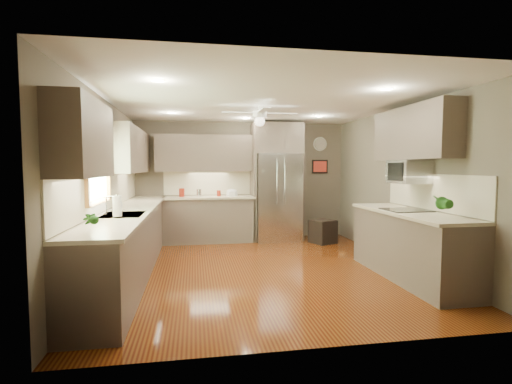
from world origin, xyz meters
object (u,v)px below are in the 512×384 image
object	(u,v)px
canister_a	(182,193)
potted_plant_right	(442,203)
microwave	(409,172)
potted_plant_left	(91,219)
stool	(323,231)
canister_b	(199,193)
bowl	(232,195)
canister_d	(219,193)
soap_bottle	(119,204)
refrigerator	(277,184)
paper_towel	(117,206)

from	to	relation	value
canister_a	potted_plant_right	bearing A→B (deg)	-48.71
potted_plant_right	microwave	size ratio (longest dim) A/B	0.65
potted_plant_left	stool	bearing A→B (deg)	45.07
canister_b	potted_plant_left	bearing A→B (deg)	-104.26
bowl	canister_a	bearing A→B (deg)	178.96
canister_d	stool	bearing A→B (deg)	-14.44
canister_d	microwave	xyz separation A→B (m)	(2.55, -2.75, 0.48)
soap_bottle	refrigerator	size ratio (longest dim) A/B	0.07
potted_plant_left	paper_towel	xyz separation A→B (m)	(0.03, 1.05, 0.01)
canister_a	microwave	bearing A→B (deg)	-39.77
potted_plant_left	soap_bottle	bearing A→B (deg)	92.97
canister_d	bowl	xyz separation A→B (m)	(0.27, -0.03, -0.03)
bowl	stool	size ratio (longest dim) A/B	0.42
soap_bottle	canister_d	bearing A→B (deg)	56.04
potted_plant_right	stool	size ratio (longest dim) A/B	0.64
soap_bottle	refrigerator	distance (m)	3.55
canister_a	stool	size ratio (longest dim) A/B	0.31
bowl	paper_towel	size ratio (longest dim) A/B	0.88
canister_a	canister_b	world-z (taller)	canister_a
potted_plant_right	refrigerator	size ratio (longest dim) A/B	0.15
potted_plant_right	refrigerator	xyz separation A→B (m)	(-1.22, 3.60, 0.07)
canister_b	potted_plant_right	xyz separation A→B (m)	(2.85, -3.68, 0.11)
canister_d	potted_plant_right	bearing A→B (deg)	-56.16
potted_plant_left	microwave	size ratio (longest dim) A/B	0.48
microwave	canister_d	bearing A→B (deg)	132.79
soap_bottle	potted_plant_left	bearing A→B (deg)	-87.03
canister_d	bowl	size ratio (longest dim) A/B	0.53
canister_a	bowl	xyz separation A→B (m)	(1.02, -0.02, -0.05)
potted_plant_left	potted_plant_right	world-z (taller)	potted_plant_right
soap_bottle	stool	xyz separation A→B (m)	(3.60, 1.75, -0.79)
potted_plant_left	refrigerator	size ratio (longest dim) A/B	0.11
stool	paper_towel	size ratio (longest dim) A/B	2.11
soap_bottle	stool	bearing A→B (deg)	25.89
potted_plant_left	bowl	size ratio (longest dim) A/B	1.13
canister_d	bowl	bearing A→B (deg)	-5.46
potted_plant_left	refrigerator	distance (m)	4.81
bowl	microwave	xyz separation A→B (m)	(2.27, -2.73, 0.51)
canister_b	potted_plant_left	size ratio (longest dim) A/B	0.59
potted_plant_right	paper_towel	world-z (taller)	potted_plant_right
canister_b	canister_d	world-z (taller)	canister_b
potted_plant_right	microwave	distance (m)	0.96
refrigerator	stool	bearing A→B (deg)	-30.02
stool	bowl	bearing A→B (deg)	164.24
canister_b	refrigerator	size ratio (longest dim) A/B	0.06
canister_a	potted_plant_left	bearing A→B (deg)	-99.74
canister_a	soap_bottle	world-z (taller)	soap_bottle
microwave	potted_plant_right	bearing A→B (deg)	-96.76
refrigerator	canister_a	bearing A→B (deg)	178.94
soap_bottle	paper_towel	size ratio (longest dim) A/B	0.66
stool	potted_plant_right	bearing A→B (deg)	-83.11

